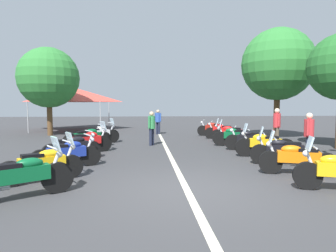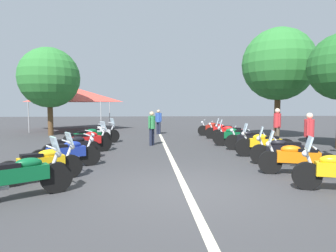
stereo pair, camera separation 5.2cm
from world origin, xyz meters
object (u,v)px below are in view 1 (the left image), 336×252
object	(u,v)px
bystander_3	(309,133)
motorcycle_right_row_7	(222,131)
motorcycle_left_row_0	(22,176)
motorcycle_right_row_3	(264,144)
motorcycle_right_row_6	(231,133)
motorcycle_right_row_8	(214,128)
motorcycle_left_row_3	(73,147)
motorcycle_left_row_6	(99,134)
motorcycle_left_row_5	(88,137)
motorcycle_right_row_4	(250,140)
roadside_tree_2	(278,65)
bystander_1	(152,126)
motorcycle_right_row_2	(284,150)
motorcycle_right_row_5	(235,136)
event_tent	(73,95)
motorcycle_right_row_1	(297,158)
motorcycle_left_row_4	(88,141)
roadside_tree_1	(49,78)
bystander_0	(277,124)
bystander_2	(158,120)
motorcycle_left_row_1	(44,164)
motorcycle_left_row_2	(67,153)

from	to	relation	value
bystander_3	motorcycle_right_row_7	bearing A→B (deg)	-36.93
motorcycle_left_row_0	motorcycle_right_row_3	world-z (taller)	motorcycle_right_row_3
motorcycle_right_row_6	motorcycle_right_row_8	distance (m)	2.89
motorcycle_left_row_3	motorcycle_left_row_6	xyz separation A→B (m)	(4.18, -0.22, 0.02)
motorcycle_left_row_5	motorcycle_right_row_3	world-z (taller)	motorcycle_right_row_3
motorcycle_left_row_3	motorcycle_right_row_8	world-z (taller)	motorcycle_right_row_8
motorcycle_right_row_4	roadside_tree_2	distance (m)	6.26
motorcycle_right_row_6	bystander_1	world-z (taller)	bystander_1
motorcycle_right_row_2	bystander_3	distance (m)	1.52
motorcycle_right_row_6	bystander_3	bearing A→B (deg)	125.32
motorcycle_right_row_5	motorcycle_right_row_6	bearing A→B (deg)	-84.02
motorcycle_left_row_5	motorcycle_right_row_8	size ratio (longest dim) A/B	0.93
motorcycle_right_row_6	event_tent	world-z (taller)	event_tent
motorcycle_left_row_6	motorcycle_right_row_4	bearing A→B (deg)	-49.54
motorcycle_left_row_6	motorcycle_right_row_5	size ratio (longest dim) A/B	0.99
bystander_1	event_tent	size ratio (longest dim) A/B	0.30
motorcycle_right_row_1	bystander_3	size ratio (longest dim) A/B	1.23
motorcycle_left_row_4	roadside_tree_1	world-z (taller)	roadside_tree_1
motorcycle_right_row_2	bystander_1	world-z (taller)	bystander_1
motorcycle_right_row_5	motorcycle_right_row_7	distance (m)	2.74
bystander_1	motorcycle_right_row_7	bearing A→B (deg)	-119.53
motorcycle_left_row_3	motorcycle_right_row_5	size ratio (longest dim) A/B	0.89
bystander_0	roadside_tree_1	distance (m)	13.32
motorcycle_left_row_3	bystander_1	size ratio (longest dim) A/B	1.12
motorcycle_left_row_0	event_tent	distance (m)	16.76
motorcycle_right_row_6	roadside_tree_1	world-z (taller)	roadside_tree_1
motorcycle_right_row_2	bystander_3	world-z (taller)	bystander_3
motorcycle_left_row_0	bystander_0	bearing A→B (deg)	5.03
bystander_0	motorcycle_right_row_6	bearing A→B (deg)	-37.77
motorcycle_left_row_6	motorcycle_right_row_2	world-z (taller)	motorcycle_left_row_6
motorcycle_left_row_5	motorcycle_right_row_2	size ratio (longest dim) A/B	0.92
bystander_0	bystander_2	xyz separation A→B (m)	(5.72, 5.16, -0.10)
motorcycle_left_row_0	bystander_1	bearing A→B (deg)	35.93
motorcycle_left_row_4	motorcycle_left_row_0	bearing A→B (deg)	-127.21
motorcycle_left_row_0	roadside_tree_1	world-z (taller)	roadside_tree_1
bystander_0	event_tent	distance (m)	14.98
motorcycle_right_row_7	motorcycle_right_row_5	bearing A→B (deg)	105.78
motorcycle_left_row_6	motorcycle_right_row_8	xyz separation A→B (m)	(2.93, -6.41, -0.02)
motorcycle_right_row_4	motorcycle_left_row_3	bearing A→B (deg)	33.79
motorcycle_left_row_3	motorcycle_right_row_4	size ratio (longest dim) A/B	0.88
motorcycle_right_row_1	motorcycle_right_row_4	distance (m)	4.12
motorcycle_left_row_5	motorcycle_left_row_0	bearing A→B (deg)	-125.89
roadside_tree_2	bystander_0	bearing A→B (deg)	155.15
motorcycle_right_row_5	motorcycle_right_row_1	bearing A→B (deg)	105.36
motorcycle_right_row_8	event_tent	world-z (taller)	event_tent
motorcycle_left_row_6	roadside_tree_1	size ratio (longest dim) A/B	0.37
motorcycle_left_row_1	motorcycle_right_row_1	xyz separation A→B (m)	(0.17, -6.56, 0.01)
motorcycle_left_row_2	motorcycle_right_row_5	world-z (taller)	motorcycle_right_row_5
motorcycle_right_row_5	event_tent	size ratio (longest dim) A/B	0.37
event_tent	motorcycle_right_row_7	bearing A→B (deg)	-124.85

